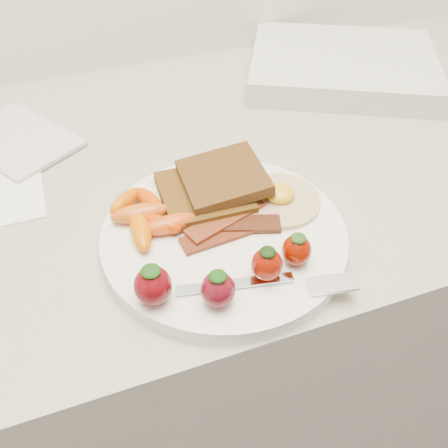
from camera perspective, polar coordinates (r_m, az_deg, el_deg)
name	(u,v)px	position (r m, az deg, el deg)	size (l,w,h in m)	color
counter	(205,344)	(1.01, -2.14, -13.52)	(2.00, 0.60, 0.90)	gray
plate	(224,236)	(0.55, 0.00, -1.43)	(0.27, 0.27, 0.02)	white
toast_lower	(204,194)	(0.58, -2.27, 3.48)	(0.10, 0.10, 0.01)	black
toast_upper	(223,177)	(0.58, -0.10, 5.35)	(0.09, 0.09, 0.01)	black
fried_egg	(279,198)	(0.58, 6.32, 2.94)	(0.12, 0.12, 0.02)	beige
bacon_strips	(229,225)	(0.55, 0.54, -0.15)	(0.12, 0.07, 0.01)	#3B0608
baby_carrots	(148,217)	(0.55, -8.68, 0.83)	(0.09, 0.11, 0.02)	#BA5113
strawberries	(224,274)	(0.48, -0.02, -5.74)	(0.18, 0.06, 0.04)	#5B060C
fork	(279,284)	(0.49, 6.34, -6.80)	(0.17, 0.06, 0.00)	#B4BEC9
notepad	(17,140)	(0.76, -22.56, 8.87)	(0.11, 0.17, 0.01)	beige
appliance	(343,66)	(0.89, 13.40, 17.16)	(0.30, 0.24, 0.04)	beige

